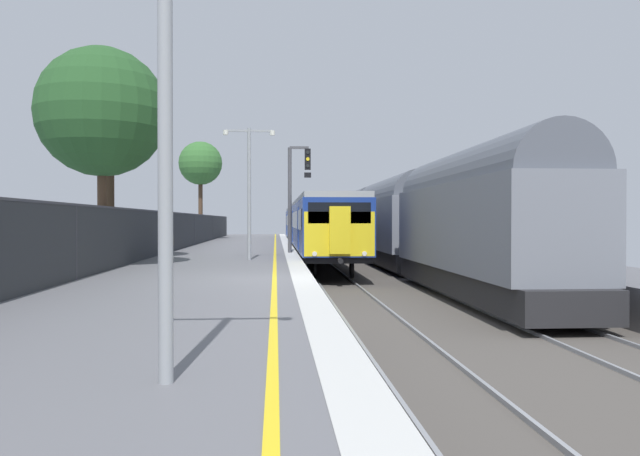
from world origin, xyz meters
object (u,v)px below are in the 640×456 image
object	(u,v)px
commuter_train_at_platform	(311,224)
background_tree_left	(103,116)
background_tree_centre	(109,117)
background_tree_right	(200,165)
platform_lamp_mid	(249,181)
platform_lamp_near	(165,23)
freight_train_adjacent_track	(395,219)
signal_gantry	(295,186)

from	to	relation	value
commuter_train_at_platform	background_tree_left	size ratio (longest dim) A/B	5.56
commuter_train_at_platform	background_tree_centre	distance (m)	20.81
commuter_train_at_platform	background_tree_right	size ratio (longest dim) A/B	4.96
platform_lamp_mid	background_tree_centre	xyz separation A→B (m)	(-5.48, 0.62, 2.53)
platform_lamp_near	background_tree_left	world-z (taller)	background_tree_left
background_tree_right	commuter_train_at_platform	bearing A→B (deg)	-45.70
freight_train_adjacent_track	background_tree_centre	world-z (taller)	background_tree_centre
background_tree_left	commuter_train_at_platform	bearing A→B (deg)	70.27
freight_train_adjacent_track	platform_lamp_near	xyz separation A→B (m)	(-7.44, -27.55, 1.74)
background_tree_left	background_tree_right	size ratio (longest dim) A/B	0.89
platform_lamp_near	background_tree_centre	distance (m)	20.03
freight_train_adjacent_track	background_tree_centre	xyz separation A→B (m)	(-12.92, -8.41, 3.97)
freight_train_adjacent_track	background_tree_left	world-z (taller)	background_tree_left
commuter_train_at_platform	platform_lamp_mid	world-z (taller)	platform_lamp_mid
signal_gantry	platform_lamp_mid	xyz separation A→B (m)	(-1.96, -5.27, -0.10)
commuter_train_at_platform	background_tree_right	world-z (taller)	background_tree_right
freight_train_adjacent_track	background_tree_right	distance (m)	23.11
platform_lamp_mid	platform_lamp_near	bearing A→B (deg)	-90.00
commuter_train_at_platform	platform_lamp_mid	distance (m)	19.31
platform_lamp_mid	background_tree_right	bearing A→B (deg)	100.66
commuter_train_at_platform	background_tree_centre	size ratio (longest dim) A/B	5.06
platform_lamp_mid	background_tree_left	distance (m)	6.10
platform_lamp_mid	background_tree_right	size ratio (longest dim) A/B	0.63
commuter_train_at_platform	platform_lamp_near	size ratio (longest dim) A/B	7.02
platform_lamp_near	signal_gantry	bearing A→B (deg)	85.28
platform_lamp_mid	background_tree_left	xyz separation A→B (m)	(-4.61, -3.52, 1.89)
signal_gantry	background_tree_right	bearing A→B (deg)	107.72
background_tree_centre	background_tree_right	distance (m)	27.20
background_tree_right	freight_train_adjacent_track	bearing A→B (deg)	-55.97
signal_gantry	background_tree_right	world-z (taller)	background_tree_right
platform_lamp_near	platform_lamp_mid	size ratio (longest dim) A/B	1.11
commuter_train_at_platform	background_tree_left	distance (m)	24.12
commuter_train_at_platform	background_tree_right	bearing A→B (deg)	134.30
freight_train_adjacent_track	platform_lamp_mid	distance (m)	11.79
signal_gantry	platform_lamp_mid	size ratio (longest dim) A/B	0.99
commuter_train_at_platform	background_tree_left	bearing A→B (deg)	-109.73
background_tree_left	background_tree_centre	bearing A→B (deg)	101.91
platform_lamp_near	background_tree_centre	bearing A→B (deg)	105.98
commuter_train_at_platform	freight_train_adjacent_track	bearing A→B (deg)	-67.95
background_tree_centre	platform_lamp_near	bearing A→B (deg)	-74.02
signal_gantry	background_tree_right	distance (m)	23.84
freight_train_adjacent_track	platform_lamp_near	distance (m)	28.59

